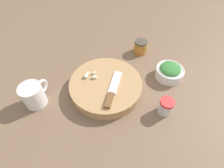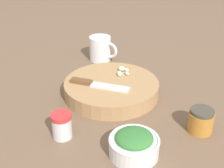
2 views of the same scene
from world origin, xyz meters
name	(u,v)px [view 2 (image 2 of 2)]	position (x,y,z in m)	size (l,w,h in m)	color
ground_plane	(102,106)	(0.00, 0.00, 0.00)	(5.00, 5.00, 0.00)	brown
cutting_board	(111,88)	(0.05, -0.05, 0.02)	(0.30, 0.30, 0.05)	tan
chef_knife	(96,84)	(0.05, 0.00, 0.05)	(0.15, 0.16, 0.01)	brown
garlic_cloves	(123,71)	(0.10, -0.11, 0.05)	(0.06, 0.05, 0.02)	silver
herb_bowl	(134,144)	(-0.24, 0.01, 0.03)	(0.12, 0.12, 0.06)	white
spice_jar	(62,125)	(-0.10, 0.15, 0.04)	(0.05, 0.05, 0.07)	silver
coffee_mug	(101,49)	(0.33, -0.12, 0.05)	(0.11, 0.09, 0.10)	white
honey_jar	(201,121)	(-0.22, -0.20, 0.03)	(0.07, 0.07, 0.07)	#BC7A2D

